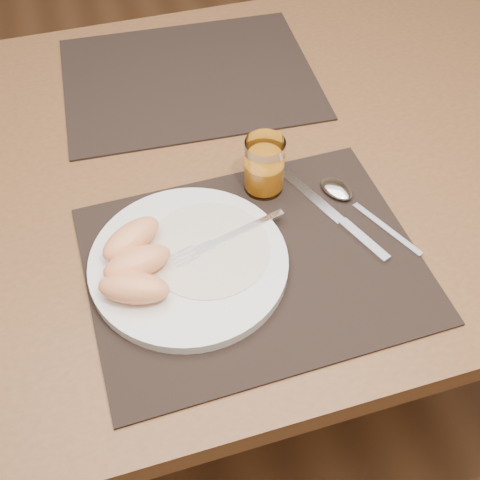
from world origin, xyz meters
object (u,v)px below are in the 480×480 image
(fork, at_px, (220,241))
(placemat_far, at_px, (189,78))
(plate, at_px, (189,263))
(table, at_px, (212,196))
(placemat_near, at_px, (254,263))
(knife, at_px, (341,221))
(spoon, at_px, (344,194))
(juice_glass, at_px, (264,168))

(fork, bearing_deg, placemat_far, 82.46)
(plate, distance_m, fork, 0.05)
(table, xyz_separation_m, fork, (-0.03, -0.18, 0.11))
(placemat_near, relative_size, placemat_far, 1.00)
(knife, xyz_separation_m, spoon, (0.02, 0.05, 0.00))
(placemat_near, height_order, knife, knife)
(placemat_far, height_order, spoon, spoon)
(table, xyz_separation_m, juice_glass, (0.06, -0.09, 0.13))
(placemat_far, bearing_deg, placemat_near, -92.07)
(plate, bearing_deg, knife, 3.56)
(spoon, bearing_deg, table, 140.44)
(placemat_near, distance_m, placemat_far, 0.44)
(placemat_near, relative_size, spoon, 2.45)
(knife, distance_m, spoon, 0.05)
(table, distance_m, spoon, 0.24)
(knife, height_order, spoon, spoon)
(plate, relative_size, knife, 1.28)
(knife, bearing_deg, table, 128.33)
(placemat_far, bearing_deg, spoon, -67.30)
(fork, height_order, knife, fork)
(table, relative_size, knife, 6.63)
(knife, height_order, juice_glass, juice_glass)
(plate, xyz_separation_m, spoon, (0.25, 0.06, -0.00))
(placemat_near, relative_size, juice_glass, 5.02)
(placemat_far, distance_m, plate, 0.43)
(fork, bearing_deg, plate, -160.10)
(table, relative_size, spoon, 7.61)
(spoon, bearing_deg, knife, -116.38)
(fork, xyz_separation_m, spoon, (0.20, 0.04, -0.01))
(placemat_far, xyz_separation_m, spoon, (0.15, -0.36, 0.01))
(table, distance_m, juice_glass, 0.17)
(placemat_far, relative_size, juice_glass, 5.02)
(placemat_far, bearing_deg, knife, -72.52)
(placemat_near, distance_m, juice_glass, 0.15)
(table, distance_m, plate, 0.24)
(juice_glass, bearing_deg, spoon, -26.85)
(plate, height_order, juice_glass, juice_glass)
(plate, relative_size, fork, 1.56)
(table, distance_m, knife, 0.25)
(fork, relative_size, spoon, 0.94)
(table, bearing_deg, juice_glass, -54.19)
(placemat_far, relative_size, fork, 2.60)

